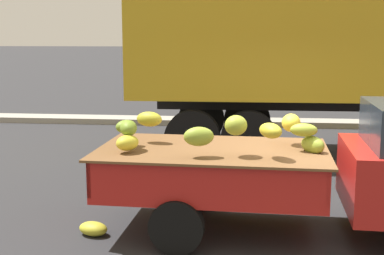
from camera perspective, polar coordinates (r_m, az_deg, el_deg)
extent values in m
plane|color=#28282B|center=(7.22, 13.00, -10.55)|extent=(220.00, 220.00, 0.00)
cube|color=gray|center=(14.98, 9.43, 0.52)|extent=(80.00, 0.80, 0.16)
cube|color=#B21E19|center=(6.81, 2.20, -6.42)|extent=(2.82, 1.73, 0.08)
cube|color=#B21E19|center=(7.50, 2.87, -2.84)|extent=(2.76, 0.16, 0.44)
cube|color=#B21E19|center=(5.99, 1.40, -6.13)|extent=(2.76, 0.16, 0.44)
cube|color=#B21E19|center=(6.74, 13.80, -4.59)|extent=(0.12, 1.62, 0.44)
cube|color=#B21E19|center=(7.01, -8.89, -3.85)|extent=(0.12, 1.62, 0.44)
cube|color=#B21914|center=(7.54, 2.89, -3.08)|extent=(2.65, 0.12, 0.07)
cube|color=brown|center=(6.69, 2.23, -2.39)|extent=(2.95, 1.86, 0.03)
ellipsoid|color=olive|center=(6.64, 12.87, -1.84)|extent=(0.37, 0.41, 0.22)
ellipsoid|color=olive|center=(6.57, -6.86, -0.06)|extent=(0.27, 0.35, 0.20)
ellipsoid|color=gold|center=(7.01, -4.63, 0.91)|extent=(0.41, 0.31, 0.20)
ellipsoid|color=yellow|center=(6.96, 10.61, 0.51)|extent=(0.26, 0.35, 0.23)
ellipsoid|color=olive|center=(6.15, 0.73, -0.97)|extent=(0.40, 0.29, 0.23)
ellipsoid|color=#8EA12E|center=(6.60, 11.94, -0.26)|extent=(0.35, 0.23, 0.16)
ellipsoid|color=gold|center=(6.45, -6.97, -1.65)|extent=(0.36, 0.38, 0.19)
ellipsoid|color=#95A42E|center=(6.20, 4.75, 0.24)|extent=(0.37, 0.37, 0.24)
ellipsoid|color=gold|center=(6.13, 8.45, -0.33)|extent=(0.36, 0.43, 0.17)
ellipsoid|color=olive|center=(6.80, -7.13, 0.10)|extent=(0.34, 0.34, 0.17)
cylinder|color=black|center=(7.66, 0.39, -6.56)|extent=(0.65, 0.23, 0.64)
cylinder|color=black|center=(6.20, -1.66, -10.62)|extent=(0.65, 0.23, 0.64)
cylinder|color=black|center=(12.53, 5.94, 0.89)|extent=(1.09, 0.32, 1.08)
cylinder|color=black|center=(10.16, 6.13, -1.22)|extent=(1.09, 0.32, 1.08)
cylinder|color=black|center=(12.56, 1.01, 0.97)|extent=(1.09, 0.32, 1.08)
cylinder|color=black|center=(10.20, 0.06, -1.13)|extent=(1.09, 0.32, 1.08)
ellipsoid|color=gold|center=(6.91, -10.58, -10.66)|extent=(0.45, 0.37, 0.17)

